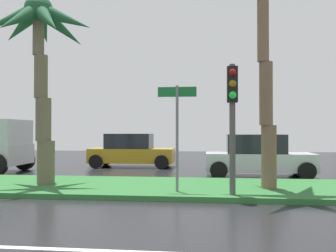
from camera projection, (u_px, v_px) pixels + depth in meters
ground_plane at (169, 187)px, 12.63m from camera, size 90.00×42.00×0.10m
near_lane_divider_stripe at (118, 251)px, 5.67m from camera, size 81.00×0.14×0.01m
median_strip at (165, 187)px, 11.63m from camera, size 85.50×4.00×0.15m
palm_tree_mid_left at (40, 39)px, 11.95m from camera, size 3.54×3.51×6.11m
traffic_signal_median_right at (232, 105)px, 9.87m from camera, size 0.28×0.43×3.51m
street_name_sign at (177, 123)px, 10.41m from camera, size 1.10×0.08×3.00m
car_in_traffic_leading at (131, 151)px, 19.01m from camera, size 4.30×2.02×1.72m
car_in_traffic_second at (258, 156)px, 14.99m from camera, size 4.30×2.02×1.72m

